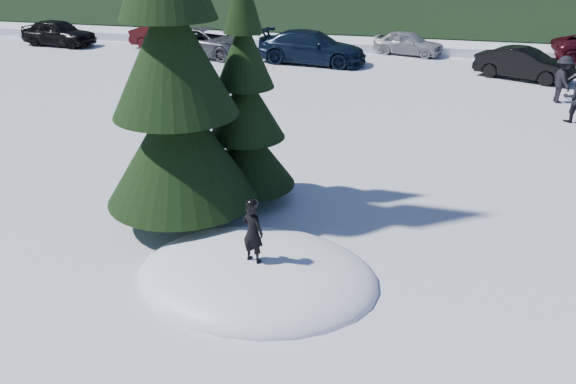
% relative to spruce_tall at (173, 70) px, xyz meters
% --- Properties ---
extents(ground, '(200.00, 200.00, 0.00)m').
position_rel_spruce_tall_xyz_m(ground, '(2.20, -1.80, -3.32)').
color(ground, white).
rests_on(ground, ground).
extents(snow_mound, '(4.48, 3.52, 0.96)m').
position_rel_spruce_tall_xyz_m(snow_mound, '(2.20, -1.80, -3.32)').
color(snow_mound, white).
rests_on(snow_mound, ground).
extents(spruce_tall, '(3.20, 3.20, 8.60)m').
position_rel_spruce_tall_xyz_m(spruce_tall, '(0.00, 0.00, 0.00)').
color(spruce_tall, black).
rests_on(spruce_tall, ground).
extents(spruce_short, '(2.20, 2.20, 5.37)m').
position_rel_spruce_tall_xyz_m(spruce_short, '(1.00, 1.40, -1.22)').
color(spruce_short, black).
rests_on(spruce_short, ground).
extents(child_skier, '(0.48, 0.39, 1.14)m').
position_rel_spruce_tall_xyz_m(child_skier, '(2.21, -1.99, -2.27)').
color(child_skier, black).
rests_on(child_skier, snow_mound).
extents(adult_0, '(0.93, 0.80, 1.65)m').
position_rel_spruce_tall_xyz_m(adult_0, '(9.62, 9.87, -2.49)').
color(adult_0, black).
rests_on(adult_0, ground).
extents(adult_2, '(0.87, 1.23, 1.73)m').
position_rel_spruce_tall_xyz_m(adult_2, '(9.63, 12.30, -2.46)').
color(adult_2, black).
rests_on(adult_2, ground).
extents(car_0, '(4.41, 2.14, 1.45)m').
position_rel_spruce_tall_xyz_m(car_0, '(-15.63, 18.03, -2.59)').
color(car_0, black).
rests_on(car_0, ground).
extents(car_1, '(4.13, 1.60, 1.34)m').
position_rel_spruce_tall_xyz_m(car_1, '(-9.38, 18.96, -2.65)').
color(car_1, '#32090B').
rests_on(car_1, ground).
extents(car_2, '(5.46, 3.35, 1.41)m').
position_rel_spruce_tall_xyz_m(car_2, '(-6.34, 17.26, -2.61)').
color(car_2, '#4B4D52').
rests_on(car_2, ground).
extents(car_3, '(5.54, 2.79, 1.54)m').
position_rel_spruce_tall_xyz_m(car_3, '(-0.82, 16.87, -2.55)').
color(car_3, black).
rests_on(car_3, ground).
extents(car_4, '(3.85, 2.38, 1.22)m').
position_rel_spruce_tall_xyz_m(car_4, '(3.58, 20.21, -2.71)').
color(car_4, '#919398').
rests_on(car_4, ground).
extents(car_5, '(4.27, 2.96, 1.33)m').
position_rel_spruce_tall_xyz_m(car_5, '(8.75, 15.91, -2.65)').
color(car_5, black).
rests_on(car_5, ground).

